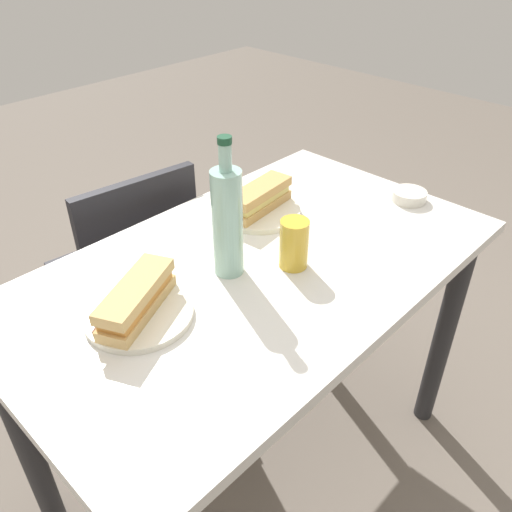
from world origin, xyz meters
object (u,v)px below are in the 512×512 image
Objects in this scene: baguette_sandwich_near at (259,198)px; knife_near at (242,204)px; plate_near at (259,211)px; knife_far at (114,309)px; olive_bowl at (409,196)px; beer_glass at (294,244)px; dining_table at (256,306)px; chair_far at (133,270)px; plate_far at (139,314)px; water_bottle at (227,221)px; baguette_sandwich_far at (136,298)px.

knife_near is at bearing 108.36° from baguette_sandwich_near.
knife_far is at bearing -171.62° from plate_near.
olive_bowl reaches higher than knife_far.
plate_near is at bearing 61.64° from beer_glass.
dining_table is 0.27m from plate_near.
chair_far is (-0.01, 0.55, -0.16)m from dining_table.
beer_glass is at bearing 176.29° from olive_bowl.
knife_near reaches higher than plate_far.
knife_near is at bearing 69.31° from beer_glass.
baguette_sandwich_near is at bearing 28.81° from water_bottle.
plate_near is 0.69× the size of water_bottle.
olive_bowl is (0.35, -0.26, -0.03)m from baguette_sandwich_near.
plate_far is 0.05m from knife_far.
baguette_sandwich_near is 0.26m from beer_glass.
plate_far is 1.37× the size of knife_far.
baguette_sandwich_far is 0.38m from beer_glass.
beer_glass is (-0.12, -0.23, 0.05)m from plate_near.
baguette_sandwich_near is at bearing -71.64° from knife_near.
olive_bowl is at bearing -10.74° from dining_table.
chair_far is at bearing 59.76° from plate_far.
olive_bowl is at bearing -9.55° from plate_far.
plate_near is 1.06× the size of baguette_sandwich_near.
knife_far is (-0.50, -0.13, 0.00)m from knife_near.
baguette_sandwich_near is at bearing 13.51° from plate_far.
baguette_sandwich_far reaches higher than olive_bowl.
knife_far reaches higher than dining_table.
baguette_sandwich_near is 1.29× the size of knife_far.
knife_near is (0.17, -0.34, 0.31)m from chair_far.
dining_table is 0.21m from beer_glass.
dining_table is 0.30m from baguette_sandwich_near.
olive_bowl reaches higher than knife_near.
beer_glass is 0.47m from olive_bowl.
water_bottle is 0.17m from beer_glass.
chair_far is at bearing 95.95° from beer_glass.
baguette_sandwich_near reaches higher than olive_bowl.
baguette_sandwich_far is (-0.30, -0.51, 0.34)m from chair_far.
chair_far is 4.02× the size of baguette_sandwich_near.
chair_far is 4.72× the size of knife_near.
knife_near is at bearing 14.35° from knife_far.
knife_far is 0.42m from beer_glass.
baguette_sandwich_near is (0.19, -0.39, 0.34)m from chair_far.
plate_far is at bearing -166.49° from plate_near.
dining_table is 0.57m from chair_far.
baguette_sandwich_far is at bearing 172.51° from dining_table.
olive_bowl is at bearing -3.71° from beer_glass.
dining_table is at bearing -13.35° from knife_far.
dining_table is 1.41× the size of chair_far.
water_bottle is (-0.07, 0.02, 0.27)m from dining_table.
olive_bowl is (0.47, -0.03, -0.05)m from beer_glass.
olive_bowl is (0.86, -0.18, -0.00)m from knife_far.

